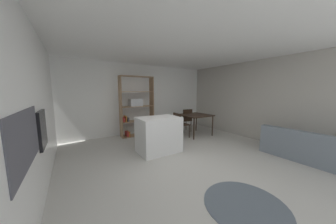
{
  "coord_description": "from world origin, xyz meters",
  "views": [
    {
      "loc": [
        -2.08,
        -2.75,
        1.61
      ],
      "look_at": [
        -0.11,
        0.4,
        1.12
      ],
      "focal_mm": 16.75,
      "sensor_mm": 36.0,
      "label": 1
    }
  ],
  "objects_px": {
    "open_bookshelf": "(136,107)",
    "kitchen_island": "(159,135)",
    "dining_table": "(195,117)",
    "sofa": "(317,152)",
    "dining_chair_island_side": "(180,123)",
    "built_in_oven": "(42,129)",
    "dining_chair_far": "(186,118)"
  },
  "relations": [
    {
      "from": "open_bookshelf",
      "to": "kitchen_island",
      "type": "bearing_deg",
      "value": -91.48
    },
    {
      "from": "dining_table",
      "to": "sofa",
      "type": "xyz_separation_m",
      "value": [
        0.76,
        -3.21,
        -0.43
      ]
    },
    {
      "from": "dining_chair_island_side",
      "to": "built_in_oven",
      "type": "bearing_deg",
      "value": 113.41
    },
    {
      "from": "built_in_oven",
      "to": "kitchen_island",
      "type": "bearing_deg",
      "value": 13.88
    },
    {
      "from": "open_bookshelf",
      "to": "dining_chair_far",
      "type": "bearing_deg",
      "value": -16.98
    },
    {
      "from": "kitchen_island",
      "to": "dining_chair_far",
      "type": "distance_m",
      "value": 2.28
    },
    {
      "from": "open_bookshelf",
      "to": "dining_chair_island_side",
      "type": "xyz_separation_m",
      "value": [
        1.17,
        -1.08,
        -0.52
      ]
    },
    {
      "from": "dining_table",
      "to": "dining_chair_island_side",
      "type": "relative_size",
      "value": 1.16
    },
    {
      "from": "kitchen_island",
      "to": "dining_chair_far",
      "type": "bearing_deg",
      "value": 32.76
    },
    {
      "from": "built_in_oven",
      "to": "kitchen_island",
      "type": "distance_m",
      "value": 2.47
    },
    {
      "from": "built_in_oven",
      "to": "sofa",
      "type": "relative_size",
      "value": 0.26
    },
    {
      "from": "built_in_oven",
      "to": "dining_chair_island_side",
      "type": "height_order",
      "value": "built_in_oven"
    },
    {
      "from": "built_in_oven",
      "to": "dining_table",
      "type": "distance_m",
      "value": 4.47
    },
    {
      "from": "built_in_oven",
      "to": "dining_table",
      "type": "height_order",
      "value": "built_in_oven"
    },
    {
      "from": "open_bookshelf",
      "to": "dining_chair_far",
      "type": "relative_size",
      "value": 2.35
    },
    {
      "from": "kitchen_island",
      "to": "dining_table",
      "type": "relative_size",
      "value": 1.06
    },
    {
      "from": "kitchen_island",
      "to": "dining_table",
      "type": "bearing_deg",
      "value": 20.39
    },
    {
      "from": "dining_chair_far",
      "to": "dining_table",
      "type": "bearing_deg",
      "value": 97.99
    },
    {
      "from": "open_bookshelf",
      "to": "dining_table",
      "type": "distance_m",
      "value": 2.21
    },
    {
      "from": "kitchen_island",
      "to": "open_bookshelf",
      "type": "bearing_deg",
      "value": 88.52
    },
    {
      "from": "kitchen_island",
      "to": "dining_chair_far",
      "type": "xyz_separation_m",
      "value": [
        1.92,
        1.24,
        0.07
      ]
    },
    {
      "from": "dining_chair_island_side",
      "to": "dining_table",
      "type": "bearing_deg",
      "value": -87.13
    },
    {
      "from": "built_in_oven",
      "to": "kitchen_island",
      "type": "xyz_separation_m",
      "value": [
        2.33,
        0.58,
        -0.58
      ]
    },
    {
      "from": "open_bookshelf",
      "to": "dining_chair_far",
      "type": "xyz_separation_m",
      "value": [
        1.87,
        -0.57,
        -0.51
      ]
    },
    {
      "from": "dining_chair_island_side",
      "to": "sofa",
      "type": "xyz_separation_m",
      "value": [
        1.48,
        -3.22,
        -0.28
      ]
    },
    {
      "from": "dining_table",
      "to": "open_bookshelf",
      "type": "bearing_deg",
      "value": 149.96
    },
    {
      "from": "built_in_oven",
      "to": "dining_chair_island_side",
      "type": "relative_size",
      "value": 0.65
    },
    {
      "from": "dining_chair_island_side",
      "to": "dining_chair_far",
      "type": "relative_size",
      "value": 0.95
    },
    {
      "from": "built_in_oven",
      "to": "dining_chair_far",
      "type": "height_order",
      "value": "built_in_oven"
    },
    {
      "from": "kitchen_island",
      "to": "dining_table",
      "type": "distance_m",
      "value": 2.07
    },
    {
      "from": "dining_table",
      "to": "dining_chair_far",
      "type": "bearing_deg",
      "value": 91.26
    },
    {
      "from": "open_bookshelf",
      "to": "dining_chair_island_side",
      "type": "distance_m",
      "value": 1.68
    }
  ]
}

